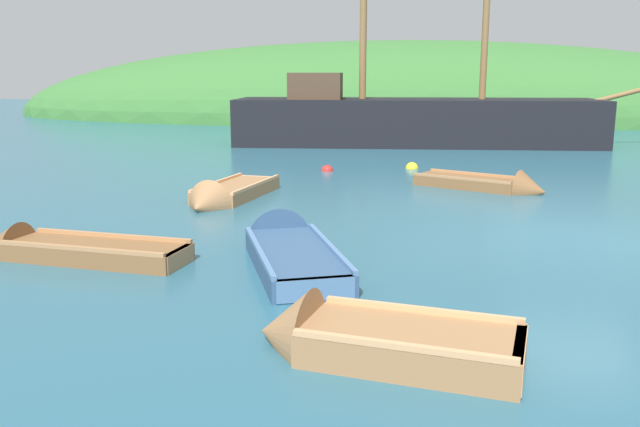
# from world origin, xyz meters

# --- Properties ---
(ground_plane) EXTENTS (120.00, 120.00, 0.00)m
(ground_plane) POSITION_xyz_m (0.00, 0.00, 0.00)
(ground_plane) COLOR #285B70
(shore_hill) EXTENTS (55.58, 20.58, 10.43)m
(shore_hill) POSITION_xyz_m (-5.15, 34.65, 0.00)
(shore_hill) COLOR #387033
(shore_hill) RESTS_ON ground
(sailing_ship) EXTENTS (18.16, 5.08, 11.89)m
(sailing_ship) POSITION_xyz_m (-3.57, 16.45, 0.74)
(sailing_ship) COLOR black
(sailing_ship) RESTS_ON ground
(rowboat_outer_left) EXTENTS (3.91, 1.40, 0.94)m
(rowboat_outer_left) POSITION_xyz_m (-8.83, -2.77, 0.09)
(rowboat_outer_left) COLOR brown
(rowboat_outer_left) RESTS_ON ground
(rowboat_far) EXTENTS (3.62, 2.53, 1.04)m
(rowboat_far) POSITION_xyz_m (-1.18, 5.29, 0.08)
(rowboat_far) COLOR brown
(rowboat_far) RESTS_ON ground
(rowboat_outer_right) EXTENTS (3.10, 1.65, 1.13)m
(rowboat_outer_right) POSITION_xyz_m (-3.43, -5.94, 0.13)
(rowboat_outer_right) COLOR #9E7047
(rowboat_outer_right) RESTS_ON ground
(rowboat_center) EXTENTS (1.67, 3.82, 1.10)m
(rowboat_center) POSITION_xyz_m (-7.68, 2.61, 0.10)
(rowboat_center) COLOR #9E7047
(rowboat_center) RESTS_ON ground
(rowboat_portside) EXTENTS (2.54, 4.01, 1.16)m
(rowboat_portside) POSITION_xyz_m (-5.11, -2.23, 0.11)
(rowboat_portside) COLOR #335175
(rowboat_portside) RESTS_ON ground
(buoy_yellow) EXTENTS (0.42, 0.42, 0.42)m
(buoy_yellow) POSITION_xyz_m (-3.35, 9.00, 0.00)
(buoy_yellow) COLOR yellow
(buoy_yellow) RESTS_ON ground
(buoy_red) EXTENTS (0.38, 0.38, 0.38)m
(buoy_red) POSITION_xyz_m (-6.00, 8.03, 0.00)
(buoy_red) COLOR red
(buoy_red) RESTS_ON ground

